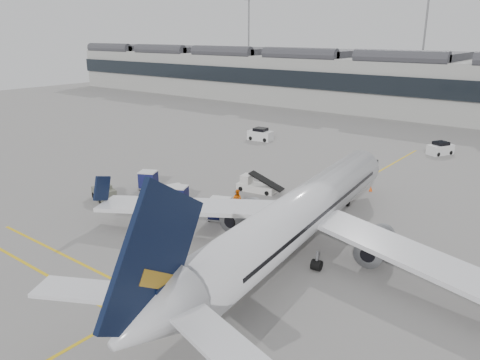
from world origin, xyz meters
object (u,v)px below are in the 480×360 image
Objects in this scene: airliner_main at (297,216)px; ramp_agent_a at (247,211)px; baggage_cart_a at (178,195)px; pushback_tug at (104,193)px; belt_loader at (256,185)px; ramp_agent_b at (237,199)px.

airliner_main reaches higher than ramp_agent_a.
baggage_cart_a is at bearing 166.61° from airliner_main.
ramp_agent_a reaches higher than pushback_tug.
ramp_agent_a is at bearing 149.71° from airliner_main.
pushback_tug is (-14.53, -4.84, -0.09)m from ramp_agent_a.
pushback_tug is at bearing -142.11° from belt_loader.
belt_loader is 15.72m from pushback_tug.
ramp_agent_b is (5.13, 2.79, -0.06)m from baggage_cart_a.
pushback_tug is at bearing 178.00° from airliner_main.
baggage_cart_a reaches higher than ramp_agent_a.
ramp_agent_a is at bearing -13.54° from baggage_cart_a.
airliner_main is at bearing 20.92° from pushback_tug.
pushback_tug is (-12.28, -6.24, -0.29)m from ramp_agent_b.
airliner_main is at bearing -31.09° from baggage_cart_a.
airliner_main is at bearing -49.47° from ramp_agent_a.
airliner_main is 8.10m from ramp_agent_a.
belt_loader reaches higher than pushback_tug.
baggage_cart_a is 1.18× the size of ramp_agent_b.
belt_loader is 5.70m from ramp_agent_b.
belt_loader reaches higher than baggage_cart_a.
ramp_agent_b is (1.74, -5.42, 0.38)m from belt_loader.
airliner_main is 16.68× the size of baggage_cart_a.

